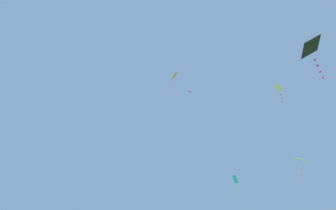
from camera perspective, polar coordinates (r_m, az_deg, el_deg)
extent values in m
pyramid|color=orange|center=(42.86, 1.20, 5.88)|extent=(1.03, 1.05, 1.08)
sphere|color=pink|center=(42.47, 1.28, 4.89)|extent=(0.15, 0.15, 0.15)
sphere|color=pink|center=(42.37, 1.28, 4.50)|extent=(0.15, 0.15, 0.15)
sphere|color=pink|center=(42.28, 1.29, 4.10)|extent=(0.15, 0.15, 0.15)
sphere|color=pink|center=(42.18, 1.29, 3.70)|extent=(0.15, 0.15, 0.15)
sphere|color=pink|center=(42.09, 1.30, 3.30)|extent=(0.15, 0.15, 0.15)
cone|color=#D6389E|center=(41.04, 4.35, 2.80)|extent=(0.96, 0.83, 0.67)
sphere|color=green|center=(40.67, 4.29, 2.04)|extent=(0.10, 0.10, 0.10)
sphere|color=green|center=(40.47, 4.21, 1.67)|extent=(0.10, 0.10, 0.10)
sphere|color=green|center=(40.27, 4.13, 1.30)|extent=(0.10, 0.10, 0.10)
cube|color=#2DB7CC|center=(28.58, 13.13, -14.11)|extent=(0.59, 0.47, 0.78)
sphere|color=#75D138|center=(28.52, 13.24, -15.13)|extent=(0.10, 0.10, 0.10)
sphere|color=#75D138|center=(28.53, 13.28, -15.52)|extent=(0.10, 0.10, 0.10)
sphere|color=#75D138|center=(28.54, 13.33, -15.92)|extent=(0.10, 0.10, 0.10)
sphere|color=#75D138|center=(28.55, 13.37, -16.31)|extent=(0.10, 0.10, 0.10)
sphere|color=#75D138|center=(28.56, 13.41, -16.71)|extent=(0.10, 0.10, 0.10)
pyramid|color=black|center=(24.20, 26.21, 10.28)|extent=(1.51, 1.73, 0.89)
sphere|color=#D6389E|center=(23.63, 27.03, 7.96)|extent=(0.19, 0.19, 0.19)
sphere|color=#D6389E|center=(23.47, 27.44, 6.91)|extent=(0.19, 0.19, 0.19)
sphere|color=#D6389E|center=(23.33, 27.85, 5.85)|extent=(0.19, 0.19, 0.19)
sphere|color=#D6389E|center=(23.19, 28.26, 4.78)|extent=(0.19, 0.19, 0.19)
cone|color=#2DB7CC|center=(32.40, 4.75, -8.93)|extent=(0.96, 0.95, 0.50)
sphere|color=#75D138|center=(32.16, 4.72, -9.88)|extent=(0.09, 0.09, 0.09)
sphere|color=#75D138|center=(32.01, 4.66, -10.34)|extent=(0.09, 0.09, 0.09)
sphere|color=#75D138|center=(31.87, 4.61, -10.81)|extent=(0.09, 0.09, 0.09)
cone|color=yellow|center=(21.24, 21.13, 3.20)|extent=(0.78, 0.86, 0.67)
sphere|color=red|center=(20.90, 21.39, 1.91)|extent=(0.09, 0.09, 0.09)
sphere|color=red|center=(20.70, 21.52, 1.30)|extent=(0.09, 0.09, 0.09)
sphere|color=red|center=(20.50, 21.66, 0.68)|extent=(0.09, 0.09, 0.09)
pyramid|color=#75D138|center=(27.74, 24.45, -9.64)|extent=(1.15, 1.26, 0.55)
sphere|color=orange|center=(27.42, 24.68, -11.42)|extent=(0.13, 0.13, 0.13)
sphere|color=orange|center=(27.22, 24.75, -12.26)|extent=(0.13, 0.13, 0.13)
sphere|color=orange|center=(27.03, 24.83, -13.11)|extent=(0.13, 0.13, 0.13)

